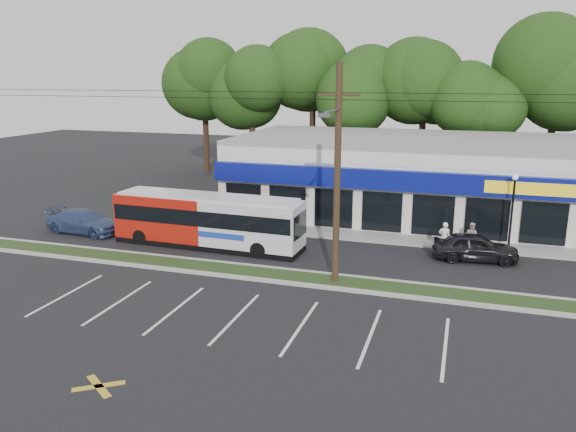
# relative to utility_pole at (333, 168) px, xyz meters

# --- Properties ---
(ground) EXTENTS (120.00, 120.00, 0.00)m
(ground) POSITION_rel_utility_pole_xyz_m (-2.83, -0.93, -5.41)
(ground) COLOR black
(ground) RESTS_ON ground
(grass_strip) EXTENTS (40.00, 1.60, 0.12)m
(grass_strip) POSITION_rel_utility_pole_xyz_m (-2.83, 0.07, -5.35)
(grass_strip) COLOR #253515
(grass_strip) RESTS_ON ground
(curb_south) EXTENTS (40.00, 0.25, 0.14)m
(curb_south) POSITION_rel_utility_pole_xyz_m (-2.83, -0.78, -5.34)
(curb_south) COLOR #9E9E93
(curb_south) RESTS_ON ground
(curb_north) EXTENTS (40.00, 0.25, 0.14)m
(curb_north) POSITION_rel_utility_pole_xyz_m (-2.83, 0.92, -5.34)
(curb_north) COLOR #9E9E93
(curb_north) RESTS_ON ground
(sidewalk) EXTENTS (32.00, 2.20, 0.10)m
(sidewalk) POSITION_rel_utility_pole_xyz_m (2.17, 8.07, -5.36)
(sidewalk) COLOR #9E9E93
(sidewalk) RESTS_ON ground
(strip_mall) EXTENTS (25.00, 12.55, 5.30)m
(strip_mall) POSITION_rel_utility_pole_xyz_m (2.67, 14.99, -2.76)
(strip_mall) COLOR beige
(strip_mall) RESTS_ON ground
(utility_pole) EXTENTS (50.00, 2.77, 10.00)m
(utility_pole) POSITION_rel_utility_pole_xyz_m (0.00, 0.00, 0.00)
(utility_pole) COLOR black
(utility_pole) RESTS_ON ground
(lamp_post) EXTENTS (0.30, 0.30, 4.25)m
(lamp_post) POSITION_rel_utility_pole_xyz_m (8.17, 7.87, -2.74)
(lamp_post) COLOR black
(lamp_post) RESTS_ON ground
(tree_line) EXTENTS (46.76, 6.76, 11.83)m
(tree_line) POSITION_rel_utility_pole_xyz_m (1.17, 25.07, 3.00)
(tree_line) COLOR black
(tree_line) RESTS_ON ground
(metrobus) EXTENTS (11.04, 2.72, 2.95)m
(metrobus) POSITION_rel_utility_pole_xyz_m (-7.99, 3.57, -3.85)
(metrobus) COLOR #A9170D
(metrobus) RESTS_ON ground
(car_dark) EXTENTS (4.47, 2.16, 1.47)m
(car_dark) POSITION_rel_utility_pole_xyz_m (6.38, 5.48, -4.68)
(car_dark) COLOR black
(car_dark) RESTS_ON ground
(car_silver) EXTENTS (4.29, 1.74, 1.38)m
(car_silver) POSITION_rel_utility_pole_xyz_m (-11.83, 5.94, -4.72)
(car_silver) COLOR #999CA0
(car_silver) RESTS_ON ground
(car_blue) EXTENTS (5.01, 2.38, 1.41)m
(car_blue) POSITION_rel_utility_pole_xyz_m (-16.47, 3.77, -4.71)
(car_blue) COLOR navy
(car_blue) RESTS_ON ground
(pedestrian_a) EXTENTS (0.64, 0.43, 1.72)m
(pedestrian_a) POSITION_rel_utility_pole_xyz_m (4.77, 6.41, -4.56)
(pedestrian_a) COLOR white
(pedestrian_a) RESTS_ON ground
(pedestrian_b) EXTENTS (0.91, 0.83, 1.51)m
(pedestrian_b) POSITION_rel_utility_pole_xyz_m (6.17, 7.57, -4.66)
(pedestrian_b) COLOR #B6AAA4
(pedestrian_b) RESTS_ON ground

